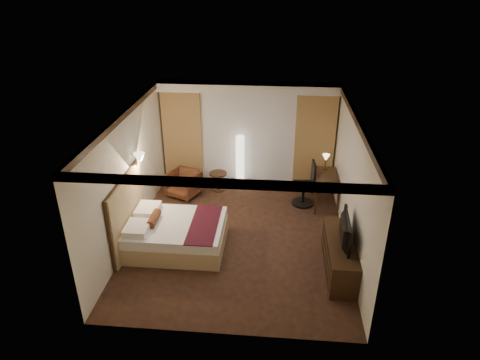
# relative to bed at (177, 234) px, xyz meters

# --- Properties ---
(floor) EXTENTS (4.50, 5.50, 0.01)m
(floor) POSITION_rel_bed_xyz_m (1.22, 0.48, -0.28)
(floor) COLOR black
(floor) RESTS_ON ground
(ceiling) EXTENTS (4.50, 5.50, 0.01)m
(ceiling) POSITION_rel_bed_xyz_m (1.22, 0.48, 2.42)
(ceiling) COLOR white
(ceiling) RESTS_ON back_wall
(back_wall) EXTENTS (4.50, 0.02, 2.70)m
(back_wall) POSITION_rel_bed_xyz_m (1.22, 3.23, 1.07)
(back_wall) COLOR beige
(back_wall) RESTS_ON floor
(left_wall) EXTENTS (0.02, 5.50, 2.70)m
(left_wall) POSITION_rel_bed_xyz_m (-1.03, 0.48, 1.07)
(left_wall) COLOR beige
(left_wall) RESTS_ON floor
(right_wall) EXTENTS (0.02, 5.50, 2.70)m
(right_wall) POSITION_rel_bed_xyz_m (3.47, 0.48, 1.07)
(right_wall) COLOR beige
(right_wall) RESTS_ON floor
(crown_molding) EXTENTS (4.50, 5.50, 0.12)m
(crown_molding) POSITION_rel_bed_xyz_m (1.22, 0.48, 2.36)
(crown_molding) COLOR black
(crown_molding) RESTS_ON ceiling
(soffit) EXTENTS (4.50, 0.50, 0.20)m
(soffit) POSITION_rel_bed_xyz_m (1.22, 2.98, 2.32)
(soffit) COLOR white
(soffit) RESTS_ON ceiling
(curtain_sheer) EXTENTS (2.48, 0.04, 2.45)m
(curtain_sheer) POSITION_rel_bed_xyz_m (1.22, 3.15, 0.97)
(curtain_sheer) COLOR silver
(curtain_sheer) RESTS_ON back_wall
(curtain_left_drape) EXTENTS (1.00, 0.14, 2.45)m
(curtain_left_drape) POSITION_rel_bed_xyz_m (-0.48, 3.09, 0.97)
(curtain_left_drape) COLOR #A5774B
(curtain_left_drape) RESTS_ON back_wall
(curtain_right_drape) EXTENTS (1.00, 0.14, 2.45)m
(curtain_right_drape) POSITION_rel_bed_xyz_m (2.92, 3.09, 0.97)
(curtain_right_drape) COLOR #A5774B
(curtain_right_drape) RESTS_ON back_wall
(wall_sconce) EXTENTS (0.24, 0.24, 0.24)m
(wall_sconce) POSITION_rel_bed_xyz_m (-0.87, 0.76, 1.34)
(wall_sconce) COLOR white
(wall_sconce) RESTS_ON left_wall
(bed) EXTENTS (1.94, 1.51, 0.57)m
(bed) POSITION_rel_bed_xyz_m (0.00, 0.00, 0.00)
(bed) COLOR white
(bed) RESTS_ON floor
(headboard) EXTENTS (0.12, 1.81, 1.50)m
(headboard) POSITION_rel_bed_xyz_m (-0.98, -0.00, 0.47)
(headboard) COLOR tan
(headboard) RESTS_ON floor
(armchair) EXTENTS (0.90, 0.88, 0.72)m
(armchair) POSITION_rel_bed_xyz_m (-0.31, 2.18, 0.08)
(armchair) COLOR #4A2B16
(armchair) RESTS_ON floor
(side_table) EXTENTS (0.44, 0.44, 0.49)m
(side_table) POSITION_rel_bed_xyz_m (0.51, 2.56, -0.04)
(side_table) COLOR black
(side_table) RESTS_ON floor
(floor_lamp) EXTENTS (0.29, 0.29, 1.40)m
(floor_lamp) POSITION_rel_bed_xyz_m (1.04, 2.86, 0.42)
(floor_lamp) COLOR white
(floor_lamp) RESTS_ON floor
(desk) EXTENTS (0.55, 1.13, 0.75)m
(desk) POSITION_rel_bed_xyz_m (3.17, 2.07, 0.09)
(desk) COLOR black
(desk) RESTS_ON floor
(desk_lamp) EXTENTS (0.18, 0.18, 0.34)m
(desk_lamp) POSITION_rel_bed_xyz_m (3.17, 2.48, 0.64)
(desk_lamp) COLOR #FFD899
(desk_lamp) RESTS_ON desk
(office_chair) EXTENTS (0.58, 0.58, 1.11)m
(office_chair) POSITION_rel_bed_xyz_m (2.65, 2.02, 0.27)
(office_chair) COLOR black
(office_chair) RESTS_ON floor
(dresser) EXTENTS (0.50, 1.68, 0.65)m
(dresser) POSITION_rel_bed_xyz_m (3.22, -0.51, 0.04)
(dresser) COLOR black
(dresser) RESTS_ON floor
(television) EXTENTS (0.61, 1.03, 0.13)m
(television) POSITION_rel_bed_xyz_m (3.19, -0.51, 0.66)
(television) COLOR black
(television) RESTS_ON dresser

